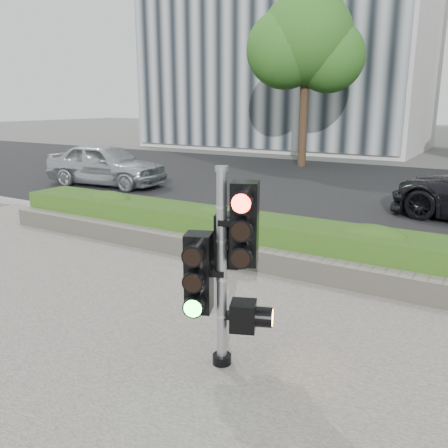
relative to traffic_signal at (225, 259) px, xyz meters
The scene contains 10 objects.
ground 1.69m from the traffic_signal, 136.29° to the left, with size 120.00×120.00×0.00m, color #51514C.
sidewalk 2.20m from the traffic_signal, 118.07° to the right, with size 16.00×11.00×0.03m, color #9E9389.
road 10.94m from the traffic_signal, 94.66° to the left, with size 60.00×13.00×0.02m, color black.
curb 4.24m from the traffic_signal, 102.47° to the left, with size 60.00×0.25×0.12m, color gray.
stone_wall 3.04m from the traffic_signal, 107.84° to the left, with size 12.00×0.32×0.34m, color gray.
hedge 3.60m from the traffic_signal, 104.58° to the left, with size 12.00×1.00×0.68m, color #58892A.
building_left 26.58m from the traffic_signal, 112.51° to the left, with size 16.00×9.00×15.00m, color #B7B7B2.
tree_left 16.78m from the traffic_signal, 109.32° to the left, with size 4.61×4.03×7.34m.
traffic_signal is the anchor object (origin of this frame).
car_silver 11.63m from the traffic_signal, 140.52° to the left, with size 1.63×4.05×1.38m, color #AFB3B7.
Camera 1 is at (3.17, -4.65, 2.66)m, focal length 38.00 mm.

